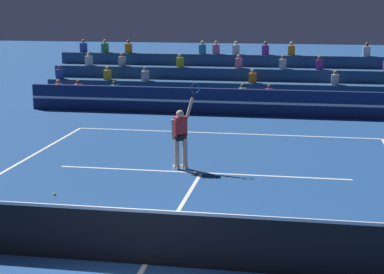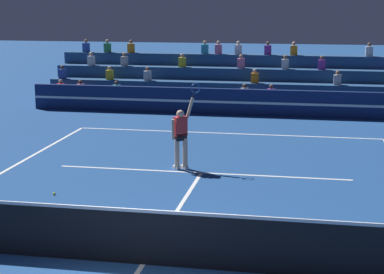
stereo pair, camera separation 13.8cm
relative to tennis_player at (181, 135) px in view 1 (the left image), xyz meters
The scene contains 7 objects.
ground_plane 6.86m from the tennis_player, 84.55° to the right, with size 120.00×120.00×0.00m, color navy.
court_lines 6.86m from the tennis_player, 84.55° to the right, with size 11.10×23.90×0.01m.
tennis_net 6.80m from the tennis_player, 84.55° to the right, with size 12.00×0.10×1.10m.
sponsor_banner_wall 9.01m from the tennis_player, 85.89° to the left, with size 18.00×0.26×1.10m.
bleacher_stand 12.17m from the tennis_player, 86.98° to the left, with size 18.11×3.80×2.83m.
tennis_player is the anchor object (origin of this frame).
tennis_ball 4.11m from the tennis_player, 130.69° to the right, with size 0.07×0.07×0.07m, color #C6DB33.
Camera 1 is at (2.74, -10.67, 4.76)m, focal length 60.00 mm.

